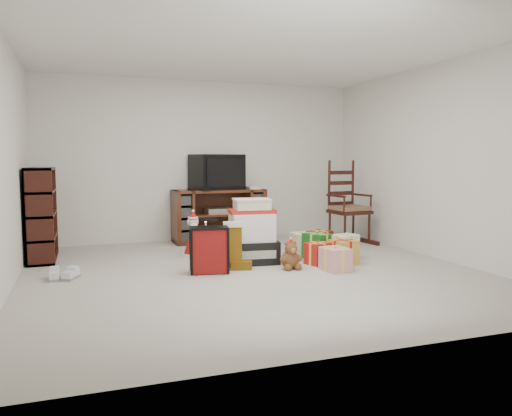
{
  "coord_description": "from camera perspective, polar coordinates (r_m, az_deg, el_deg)",
  "views": [
    {
      "loc": [
        -1.81,
        -5.27,
        1.28
      ],
      "look_at": [
        0.24,
        0.6,
        0.67
      ],
      "focal_mm": 35.0,
      "sensor_mm": 36.0,
      "label": 1
    }
  ],
  "objects": [
    {
      "name": "santa_figurine",
      "position": [
        6.58,
        0.65,
        -3.64
      ],
      "size": [
        0.28,
        0.27,
        0.58
      ],
      "color": "maroon",
      "rests_on": "floor"
    },
    {
      "name": "tv_stand",
      "position": [
        7.79,
        -4.25,
        -0.84
      ],
      "size": [
        1.43,
        0.54,
        0.81
      ],
      "rotation": [
        0.0,
        0.0,
        0.02
      ],
      "color": "#4A2515",
      "rests_on": "floor"
    },
    {
      "name": "gift_pile",
      "position": [
        6.15,
        -0.47,
        -3.17
      ],
      "size": [
        0.66,
        0.51,
        0.78
      ],
      "rotation": [
        0.0,
        0.0,
        -0.11
      ],
      "color": "black",
      "rests_on": "floor"
    },
    {
      "name": "teddy_bear",
      "position": [
        5.86,
        3.94,
        -5.61
      ],
      "size": [
        0.22,
        0.19,
        0.32
      ],
      "color": "brown",
      "rests_on": "floor"
    },
    {
      "name": "rocking_chair",
      "position": [
        7.83,
        10.39,
        -0.58
      ],
      "size": [
        0.61,
        0.92,
        1.31
      ],
      "rotation": [
        0.0,
        0.0,
        0.1
      ],
      "color": "black",
      "rests_on": "floor"
    },
    {
      "name": "red_suitcase",
      "position": [
        5.63,
        -5.38,
        -4.77
      ],
      "size": [
        0.43,
        0.27,
        0.62
      ],
      "rotation": [
        0.0,
        0.0,
        -0.16
      ],
      "color": "maroon",
      "rests_on": "floor"
    },
    {
      "name": "crt_television",
      "position": [
        7.77,
        -4.49,
        4.13
      ],
      "size": [
        0.84,
        0.7,
        0.54
      ],
      "rotation": [
        0.0,
        0.0,
        0.25
      ],
      "color": "black",
      "rests_on": "tv_stand"
    },
    {
      "name": "room",
      "position": [
        5.57,
        -0.29,
        5.29
      ],
      "size": [
        5.01,
        5.01,
        2.51
      ],
      "color": "#AAA79C",
      "rests_on": "ground"
    },
    {
      "name": "gift_cluster",
      "position": [
        6.39,
        8.02,
        -4.69
      ],
      "size": [
        0.83,
        1.22,
        0.29
      ],
      "color": "#AD1D13",
      "rests_on": "floor"
    },
    {
      "name": "mrs_claus_figurine",
      "position": [
        6.65,
        -7.17,
        -3.51
      ],
      "size": [
        0.29,
        0.28,
        0.6
      ],
      "color": "maroon",
      "rests_on": "floor"
    },
    {
      "name": "sneaker_pair",
      "position": [
        5.75,
        -21.23,
        -7.16
      ],
      "size": [
        0.32,
        0.28,
        0.09
      ],
      "rotation": [
        0.0,
        0.0,
        -0.16
      ],
      "color": "silver",
      "rests_on": "floor"
    },
    {
      "name": "bookshelf",
      "position": [
        6.89,
        -23.29,
        -0.79
      ],
      "size": [
        0.32,
        0.96,
        1.18
      ],
      "color": "black",
      "rests_on": "floor"
    },
    {
      "name": "stocking",
      "position": [
        5.81,
        -2.64,
        -4.28
      ],
      "size": [
        0.28,
        0.18,
        0.57
      ],
      "primitive_type": null,
      "rotation": [
        0.0,
        0.0,
        -0.27
      ],
      "color": "#0C700D",
      "rests_on": "floor"
    }
  ]
}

